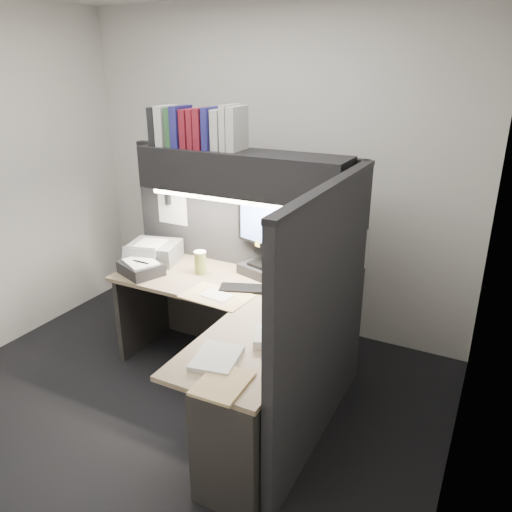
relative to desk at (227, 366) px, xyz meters
name	(u,v)px	position (x,y,z in m)	size (l,w,h in m)	color
floor	(176,405)	(-0.43, 0.00, -0.44)	(3.50, 3.50, 0.00)	black
wall_back	(271,173)	(-0.43, 1.50, 0.91)	(3.50, 0.04, 2.70)	silver
wall_right	(479,270)	(1.32, 0.00, 0.91)	(0.04, 3.00, 2.70)	silver
partition_back	(243,255)	(-0.40, 0.93, 0.36)	(1.90, 0.06, 1.60)	black
partition_right	(324,323)	(0.55, 0.18, 0.36)	(0.06, 1.50, 1.60)	black
desk	(227,366)	(0.00, 0.00, 0.00)	(1.70, 1.53, 0.73)	#8E705A
overhead_shelf	(241,173)	(-0.30, 0.75, 1.06)	(1.55, 0.34, 0.30)	black
task_light_tube	(232,201)	(-0.30, 0.61, 0.89)	(0.04, 0.04, 1.32)	white
monitor	(267,246)	(-0.12, 0.80, 0.53)	(0.55, 0.35, 0.60)	black
keyboard	(250,289)	(-0.11, 0.52, 0.30)	(0.42, 0.14, 0.02)	black
mousepad	(290,310)	(0.26, 0.36, 0.29)	(0.24, 0.22, 0.00)	navy
mouse	(291,308)	(0.27, 0.36, 0.31)	(0.07, 0.11, 0.04)	black
telephone	(308,285)	(0.25, 0.70, 0.33)	(0.22, 0.23, 0.09)	beige
coffee_cup	(200,263)	(-0.59, 0.62, 0.37)	(0.09, 0.09, 0.17)	#B6A449
printer	(154,252)	(-1.06, 0.67, 0.36)	(0.38, 0.32, 0.15)	gray
notebook_stack	(141,268)	(-0.97, 0.40, 0.33)	(0.30, 0.25, 0.09)	black
open_folder	(217,296)	(-0.26, 0.32, 0.29)	(0.45, 0.30, 0.01)	tan
paper_stack_a	(278,337)	(0.35, -0.01, 0.31)	(0.27, 0.22, 0.05)	white
paper_stack_b	(217,358)	(0.15, -0.35, 0.30)	(0.23, 0.28, 0.03)	white
manila_stack	(223,383)	(0.29, -0.52, 0.30)	(0.23, 0.30, 0.02)	tan
binder_row	(198,127)	(-0.65, 0.75, 1.35)	(0.70, 0.25, 0.31)	black
pinned_papers	(267,247)	(0.00, 0.56, 0.61)	(1.76, 1.31, 0.51)	white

